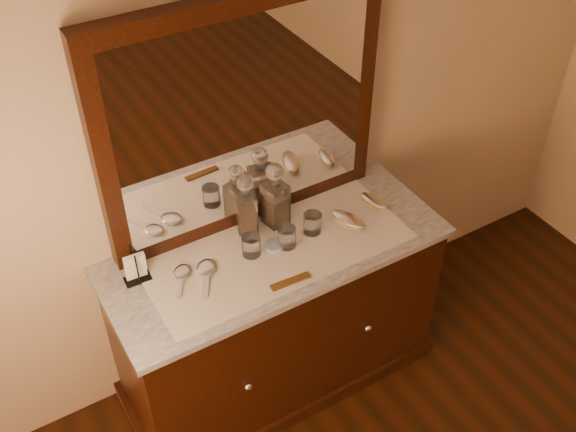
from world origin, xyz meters
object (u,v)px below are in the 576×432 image
object	(u,v)px
comb	(290,281)
hand_mirror_outer	(182,275)
decanter_left	(246,209)
brush_near	(348,221)
dresser_cabinet	(277,318)
hand_mirror_inner	(207,271)
brush_far	(374,202)
napkin_rack	(136,268)
mirror_frame	(243,118)
pin_dish	(274,246)
decanter_right	(275,200)

from	to	relation	value
comb	hand_mirror_outer	distance (m)	0.43
decanter_left	brush_near	distance (m)	0.44
dresser_cabinet	hand_mirror_inner	distance (m)	0.55
decanter_left	brush_far	distance (m)	0.58
dresser_cabinet	comb	world-z (taller)	comb
hand_mirror_inner	napkin_rack	bearing A→B (deg)	156.32
napkin_rack	mirror_frame	bearing A→B (deg)	12.41
hand_mirror_inner	brush_far	bearing A→B (deg)	-0.19
dresser_cabinet	pin_dish	world-z (taller)	pin_dish
brush_far	mirror_frame	bearing A→B (deg)	155.36
dresser_cabinet	brush_near	world-z (taller)	brush_near
hand_mirror_outer	brush_far	bearing A→B (deg)	-2.18
comb	hand_mirror_outer	xyz separation A→B (m)	(-0.35, 0.25, 0.00)
pin_dish	napkin_rack	bearing A→B (deg)	168.16
mirror_frame	hand_mirror_outer	distance (m)	0.66
napkin_rack	brush_near	bearing A→B (deg)	-10.13
napkin_rack	decanter_left	bearing A→B (deg)	4.72
napkin_rack	pin_dish	bearing A→B (deg)	-11.84
comb	hand_mirror_outer	bearing A→B (deg)	148.38
comb	brush_far	world-z (taller)	brush_far
decanter_right	brush_near	world-z (taller)	decanter_right
mirror_frame	brush_near	size ratio (longest dim) A/B	6.53
napkin_rack	hand_mirror_inner	bearing A→B (deg)	-23.68
pin_dish	brush_near	bearing A→B (deg)	-7.34
hand_mirror_outer	hand_mirror_inner	size ratio (longest dim) A/B	0.87
napkin_rack	brush_near	distance (m)	0.91
napkin_rack	brush_far	world-z (taller)	napkin_rack
brush_far	hand_mirror_inner	bearing A→B (deg)	179.81
mirror_frame	napkin_rack	distance (m)	0.72
decanter_right	brush_near	xyz separation A→B (m)	(0.26, -0.18, -0.09)
decanter_right	hand_mirror_outer	distance (m)	0.50
napkin_rack	decanter_left	size ratio (longest dim) A/B	0.56
pin_dish	brush_near	distance (m)	0.34
brush_far	decanter_left	bearing A→B (deg)	164.50
decanter_left	decanter_right	distance (m)	0.13
napkin_rack	brush_near	world-z (taller)	napkin_rack
hand_mirror_inner	pin_dish	bearing A→B (deg)	-1.29
decanter_right	napkin_rack	bearing A→B (deg)	-178.38
brush_near	hand_mirror_outer	world-z (taller)	brush_near
mirror_frame	brush_far	distance (m)	0.74
hand_mirror_inner	dresser_cabinet	bearing A→B (deg)	-2.59
decanter_left	hand_mirror_outer	bearing A→B (deg)	-161.40
pin_dish	napkin_rack	distance (m)	0.57
decanter_right	hand_mirror_inner	size ratio (longest dim) A/B	1.47
hand_mirror_inner	decanter_left	bearing A→B (deg)	29.90
dresser_cabinet	pin_dish	distance (m)	0.45
decanter_right	pin_dish	bearing A→B (deg)	-122.22
brush_near	brush_far	bearing A→B (deg)	15.56
brush_far	decanter_right	bearing A→B (deg)	163.18
dresser_cabinet	mirror_frame	size ratio (longest dim) A/B	1.17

